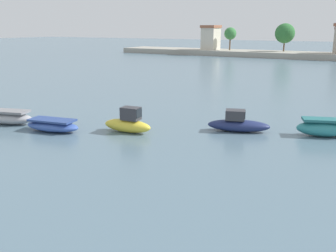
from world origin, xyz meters
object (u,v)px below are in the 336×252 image
at_px(moored_boat_1, 8,117).
at_px(moored_boat_4, 238,124).
at_px(moored_boat_2, 52,125).
at_px(moored_boat_3, 128,123).
at_px(moored_boat_5, 324,128).

bearing_deg(moored_boat_1, moored_boat_4, 6.54).
bearing_deg(moored_boat_1, moored_boat_2, -14.09).
xyz_separation_m(moored_boat_2, moored_boat_4, (11.44, 6.60, 0.13)).
height_order(moored_boat_1, moored_boat_3, moored_boat_3).
distance_m(moored_boat_3, moored_boat_5, 13.45).
distance_m(moored_boat_1, moored_boat_2, 4.57).
xyz_separation_m(moored_boat_1, moored_boat_4, (16.01, 6.79, 0.04)).
bearing_deg(moored_boat_5, moored_boat_1, -178.49).
bearing_deg(moored_boat_3, moored_boat_2, -158.00).
bearing_deg(moored_boat_1, moored_boat_3, -0.44).
bearing_deg(moored_boat_5, moored_boat_2, -173.90).
bearing_deg(moored_boat_4, moored_boat_2, -168.53).
height_order(moored_boat_4, moored_boat_5, moored_boat_4).
bearing_deg(moored_boat_2, moored_boat_3, 16.72).
height_order(moored_boat_1, moored_boat_4, moored_boat_4).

